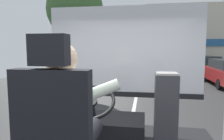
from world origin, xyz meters
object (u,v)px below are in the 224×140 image
object	(u,v)px
steering_console	(101,131)
fare_box	(166,119)
parked_car_green	(205,64)
bus_driver	(66,118)

from	to	relation	value
steering_console	fare_box	xyz separation A→B (m)	(0.77, -0.23, 0.28)
fare_box	parked_car_green	bearing A→B (deg)	73.17
steering_console	parked_car_green	bearing A→B (deg)	70.21
steering_console	parked_car_green	size ratio (longest dim) A/B	0.27
bus_driver	fare_box	xyz separation A→B (m)	(0.77, 0.88, -0.28)
parked_car_green	fare_box	bearing A→B (deg)	-106.83
steering_console	fare_box	world-z (taller)	fare_box
bus_driver	parked_car_green	world-z (taller)	bus_driver
bus_driver	steering_console	distance (m)	1.25
bus_driver	fare_box	world-z (taller)	bus_driver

